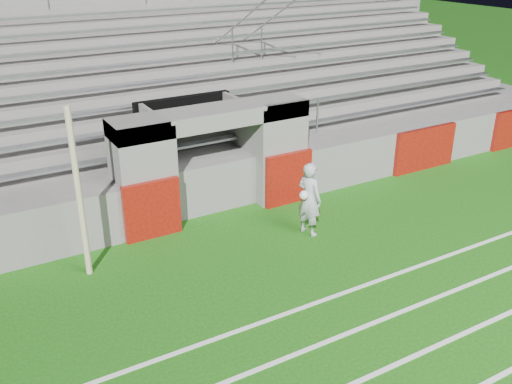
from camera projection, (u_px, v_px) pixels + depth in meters
ground at (292, 276)px, 11.39m from camera, size 90.00×90.00×0.00m
field_post at (79, 194)px, 10.79m from camera, size 0.12×0.12×3.47m
stadium_structure at (147, 109)px, 17.09m from camera, size 26.00×8.48×5.42m
goalkeeper_with_ball at (309, 199)px, 12.70m from camera, size 0.59×0.71×1.72m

